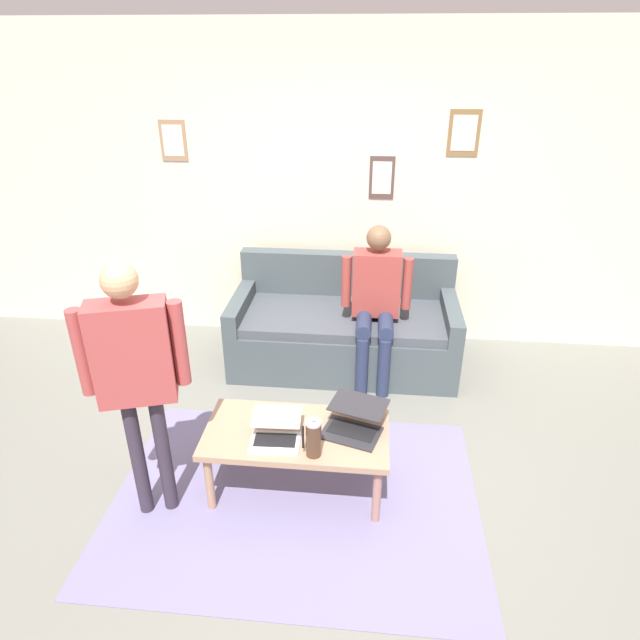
{
  "coord_description": "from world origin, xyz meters",
  "views": [
    {
      "loc": [
        -0.29,
        2.51,
        2.51
      ],
      "look_at": [
        0.04,
        -0.83,
        0.8
      ],
      "focal_mm": 30.66,
      "sensor_mm": 36.0,
      "label": 1
    }
  ],
  "objects_px": {
    "laptop_center": "(275,433)",
    "french_press": "(313,438)",
    "coffee_table": "(297,438)",
    "laptop_left": "(354,423)",
    "person_standing": "(134,364)",
    "person_seated": "(376,297)",
    "couch": "(344,329)"
  },
  "relations": [
    {
      "from": "laptop_center",
      "to": "french_press",
      "type": "distance_m",
      "value": 0.27
    },
    {
      "from": "coffee_table",
      "to": "laptop_left",
      "type": "distance_m",
      "value": 0.36
    },
    {
      "from": "laptop_center",
      "to": "coffee_table",
      "type": "bearing_deg",
      "value": -142.11
    },
    {
      "from": "laptop_left",
      "to": "laptop_center",
      "type": "height_order",
      "value": "laptop_left"
    },
    {
      "from": "laptop_left",
      "to": "laptop_center",
      "type": "bearing_deg",
      "value": 17.1
    },
    {
      "from": "french_press",
      "to": "person_standing",
      "type": "relative_size",
      "value": 0.16
    },
    {
      "from": "laptop_left",
      "to": "laptop_center",
      "type": "relative_size",
      "value": 1.36
    },
    {
      "from": "french_press",
      "to": "laptop_center",
      "type": "bearing_deg",
      "value": -24.78
    },
    {
      "from": "laptop_center",
      "to": "laptop_left",
      "type": "bearing_deg",
      "value": -162.9
    },
    {
      "from": "person_seated",
      "to": "person_standing",
      "type": "bearing_deg",
      "value": 51.92
    },
    {
      "from": "person_standing",
      "to": "french_press",
      "type": "bearing_deg",
      "value": -176.38
    },
    {
      "from": "french_press",
      "to": "person_seated",
      "type": "height_order",
      "value": "person_seated"
    },
    {
      "from": "couch",
      "to": "person_seated",
      "type": "relative_size",
      "value": 1.46
    },
    {
      "from": "coffee_table",
      "to": "laptop_left",
      "type": "bearing_deg",
      "value": -171.22
    },
    {
      "from": "couch",
      "to": "laptop_center",
      "type": "height_order",
      "value": "couch"
    },
    {
      "from": "laptop_center",
      "to": "french_press",
      "type": "xyz_separation_m",
      "value": [
        -0.23,
        0.11,
        0.07
      ]
    },
    {
      "from": "laptop_left",
      "to": "laptop_center",
      "type": "xyz_separation_m",
      "value": [
        0.45,
        0.14,
        -0.01
      ]
    },
    {
      "from": "laptop_left",
      "to": "person_seated",
      "type": "relative_size",
      "value": 0.34
    },
    {
      "from": "coffee_table",
      "to": "person_seated",
      "type": "bearing_deg",
      "value": -108.36
    },
    {
      "from": "couch",
      "to": "french_press",
      "type": "relative_size",
      "value": 7.27
    },
    {
      "from": "laptop_left",
      "to": "french_press",
      "type": "distance_m",
      "value": 0.33
    },
    {
      "from": "person_standing",
      "to": "person_seated",
      "type": "relative_size",
      "value": 1.23
    },
    {
      "from": "couch",
      "to": "coffee_table",
      "type": "relative_size",
      "value": 1.7
    },
    {
      "from": "laptop_center",
      "to": "person_seated",
      "type": "distance_m",
      "value": 1.56
    },
    {
      "from": "couch",
      "to": "coffee_table",
      "type": "xyz_separation_m",
      "value": [
        0.19,
        1.58,
        0.08
      ]
    },
    {
      "from": "french_press",
      "to": "person_seated",
      "type": "distance_m",
      "value": 1.59
    },
    {
      "from": "coffee_table",
      "to": "person_standing",
      "type": "bearing_deg",
      "value": 17.41
    },
    {
      "from": "couch",
      "to": "person_seated",
      "type": "xyz_separation_m",
      "value": [
        -0.26,
        0.23,
        0.42
      ]
    },
    {
      "from": "coffee_table",
      "to": "person_standing",
      "type": "height_order",
      "value": "person_standing"
    },
    {
      "from": "couch",
      "to": "french_press",
      "type": "bearing_deg",
      "value": 87.83
    },
    {
      "from": "french_press",
      "to": "person_standing",
      "type": "height_order",
      "value": "person_standing"
    },
    {
      "from": "laptop_center",
      "to": "french_press",
      "type": "relative_size",
      "value": 1.26
    }
  ]
}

